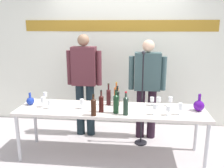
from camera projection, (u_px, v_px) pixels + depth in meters
name	position (u px, v px, depth m)	size (l,w,h in m)	color
ground_plane	(111.00, 155.00, 3.58)	(10.00, 10.00, 0.00)	#B5ACAE
back_wall	(119.00, 46.00, 4.50)	(5.04, 0.11, 3.00)	white
display_table	(111.00, 112.00, 3.41)	(2.68, 0.68, 0.74)	silver
decanter_blue_left	(30.00, 101.00, 3.56)	(0.12, 0.12, 0.19)	#1C36A2
decanter_blue_right	(199.00, 105.00, 3.30)	(0.15, 0.15, 0.24)	#4D0F8B
presenter_left	(84.00, 79.00, 4.04)	(0.59, 0.22, 1.75)	black
presenter_right	(147.00, 84.00, 3.94)	(0.61, 0.22, 1.67)	black
wine_bottle_0	(101.00, 103.00, 3.25)	(0.07, 0.07, 0.31)	black
wine_bottle_1	(116.00, 103.00, 3.20)	(0.07, 0.07, 0.33)	#11321A
wine_bottle_2	(117.00, 97.00, 3.51)	(0.06, 0.06, 0.30)	black
wine_bottle_3	(109.00, 96.00, 3.53)	(0.06, 0.06, 0.33)	#331012
wine_bottle_4	(126.00, 105.00, 3.14)	(0.07, 0.07, 0.32)	#1B2E24
wine_bottle_5	(93.00, 106.00, 3.12)	(0.07, 0.07, 0.29)	black
wine_bottle_6	(116.00, 94.00, 3.63)	(0.07, 0.07, 0.33)	#CE6126
wine_glass_left_0	(45.00, 95.00, 3.75)	(0.06, 0.06, 0.14)	white
wine_glass_left_1	(43.00, 100.00, 3.45)	(0.06, 0.06, 0.15)	white
wine_glass_left_2	(82.00, 102.00, 3.37)	(0.06, 0.06, 0.15)	white
wine_glass_left_3	(49.00, 103.00, 3.39)	(0.06, 0.06, 0.13)	white
wine_glass_right_0	(169.00, 109.00, 3.13)	(0.07, 0.07, 0.13)	white
wine_glass_right_1	(170.00, 99.00, 3.52)	(0.06, 0.06, 0.13)	white
wine_glass_right_2	(181.00, 107.00, 3.15)	(0.06, 0.06, 0.16)	white
wine_glass_right_3	(152.00, 100.00, 3.53)	(0.06, 0.06, 0.13)	white
wine_glass_right_4	(155.00, 107.00, 3.15)	(0.06, 0.06, 0.15)	white
wine_glass_right_5	(159.00, 100.00, 3.50)	(0.07, 0.07, 0.14)	white
microphone_stand	(142.00, 114.00, 3.82)	(0.20, 0.20, 1.52)	black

